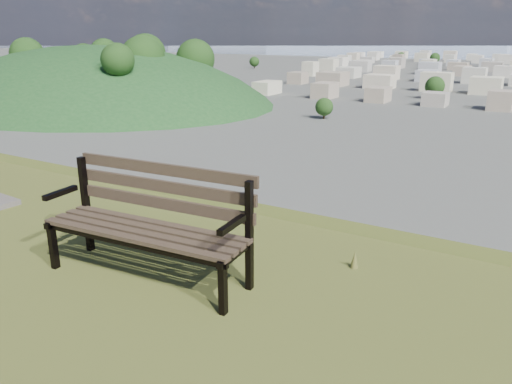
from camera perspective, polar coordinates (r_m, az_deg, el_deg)
The scene contains 3 objects.
park_bench at distance 4.71m, azimuth -11.89°, elevation -2.73°, with size 2.02×0.79×1.04m.
green_wooded_hill at distance 215.10m, azimuth -17.86°, elevation 9.79°, with size 174.07×139.26×87.04m.
city_trees at distance 322.31m, azimuth 25.83°, elevation 12.16°, with size 406.52×387.20×9.98m.
Camera 1 is at (3.83, -1.11, 27.21)m, focal length 35.00 mm.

